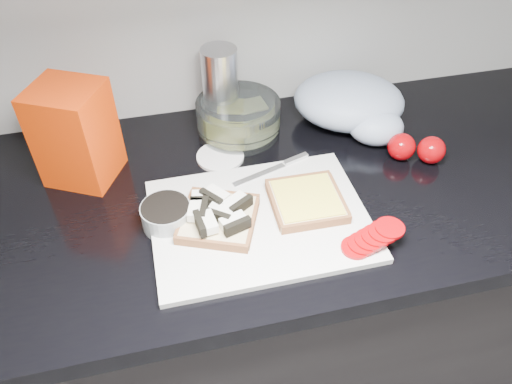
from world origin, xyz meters
TOP-DOWN VIEW (x-y plane):
  - base_cabinet at (0.00, 1.20)m, footprint 3.50×0.60m
  - countertop at (0.00, 1.20)m, footprint 3.50×0.64m
  - cutting_board at (-0.07, 1.10)m, footprint 0.40×0.30m
  - bread_left at (-0.15, 1.10)m, footprint 0.18×0.18m
  - bread_right at (0.02, 1.11)m, footprint 0.14×0.14m
  - tomato_slices at (0.11, 0.99)m, footprint 0.13×0.08m
  - knife at (0.00, 1.23)m, footprint 0.17×0.07m
  - seed_tub at (-0.24, 1.13)m, footprint 0.09×0.09m
  - tub_lid at (-0.11, 1.30)m, footprint 0.13×0.13m
  - glass_bowl at (-0.05, 1.39)m, footprint 0.19×0.19m
  - bread_bag at (-0.39, 1.32)m, footprint 0.17×0.16m
  - steel_canister at (-0.08, 1.43)m, footprint 0.08×0.08m
  - grocery_bag at (0.21, 1.36)m, footprint 0.31×0.29m
  - whole_tomatoes at (0.29, 1.20)m, footprint 0.11×0.08m

SIDE VIEW (x-z plane):
  - base_cabinet at x=0.00m, z-range 0.00..0.86m
  - countertop at x=0.00m, z-range 0.86..0.90m
  - tub_lid at x=-0.11m, z-range 0.90..0.91m
  - cutting_board at x=-0.07m, z-range 0.90..0.91m
  - knife at x=0.00m, z-range 0.91..0.92m
  - bread_right at x=0.02m, z-range 0.91..0.93m
  - tomato_slices at x=0.11m, z-range 0.91..0.94m
  - bread_left at x=-0.15m, z-range 0.90..0.95m
  - seed_tub at x=-0.24m, z-range 0.90..0.95m
  - whole_tomatoes at x=0.29m, z-range 0.90..0.96m
  - glass_bowl at x=-0.05m, z-range 0.90..0.98m
  - grocery_bag at x=0.21m, z-range 0.90..1.01m
  - steel_canister at x=-0.08m, z-range 0.90..1.09m
  - bread_bag at x=-0.39m, z-range 0.90..1.10m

